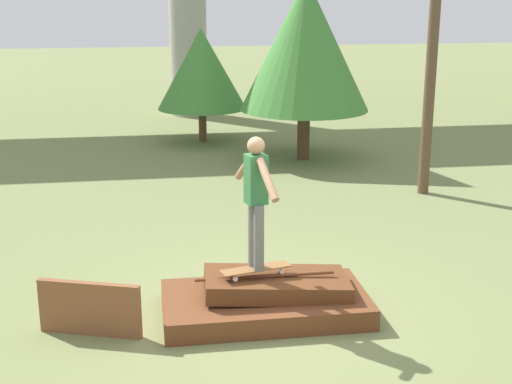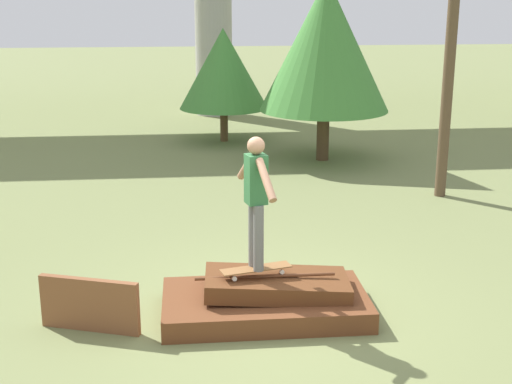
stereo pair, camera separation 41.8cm
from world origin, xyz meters
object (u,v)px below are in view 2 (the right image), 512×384
(skateboard, at_px, (256,269))
(tree_behind_left, at_px, (325,45))
(skater, at_px, (256,194))
(tree_behind_right, at_px, (223,69))

(skateboard, xyz_separation_m, tree_behind_left, (2.26, 7.72, 1.96))
(skater, height_order, tree_behind_left, tree_behind_left)
(skateboard, distance_m, skater, 0.91)
(tree_behind_left, relative_size, tree_behind_right, 1.42)
(skater, relative_size, tree_behind_left, 0.39)
(skateboard, bearing_deg, tree_behind_left, 73.66)
(skateboard, relative_size, tree_behind_right, 0.31)
(skater, bearing_deg, tree_behind_left, 73.66)
(tree_behind_right, bearing_deg, skateboard, -91.01)
(skateboard, height_order, skater, skater)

